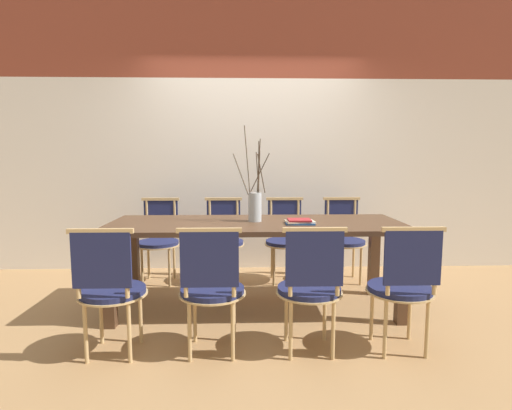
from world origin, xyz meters
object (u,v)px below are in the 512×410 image
Objects in this scene: chair_far_center at (286,236)px; book_stack at (300,222)px; dining_table at (256,234)px; chair_near_center at (310,284)px; vase_centerpiece at (255,205)px.

chair_far_center reaches higher than book_stack.
chair_near_center is (0.34, -0.82, -0.19)m from dining_table.
dining_table is at bearing 112.62° from chair_near_center.
chair_far_center is 3.55× the size of book_stack.
vase_centerpiece is at bearing 98.78° from dining_table.
vase_centerpiece is 0.42m from book_stack.
vase_centerpiece is 3.30× the size of book_stack.
chair_near_center is at bearing -68.14° from vase_centerpiece.
book_stack is at bearing -13.52° from dining_table.
book_stack is (0.02, -0.91, 0.31)m from chair_far_center.
chair_near_center and chair_far_center have the same top height.
vase_centerpiece is (-0.35, 0.87, 0.44)m from chair_near_center.
chair_near_center is at bearing 89.89° from chair_far_center.
dining_table is 0.25m from vase_centerpiece.
vase_centerpiece reaches higher than chair_near_center.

